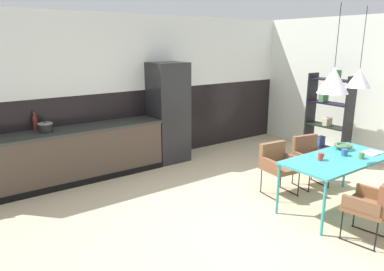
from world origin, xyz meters
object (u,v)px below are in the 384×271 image
(refrigerator_column, at_px, (168,113))
(pendant_lamp_over_table_near, at_px, (333,80))
(dining_table, at_px, (338,161))
(bottle_vinegar_dark, at_px, (35,123))
(armchair_far_side, at_px, (375,202))
(open_book, at_px, (371,153))
(mug_tall_blue, at_px, (345,152))
(fruit_bowl, at_px, (343,146))
(mug_white_ceramic, at_px, (321,157))
(pendant_lamp_over_table_far, at_px, (359,78))
(open_shelf_unit, at_px, (328,116))
(mug_wide_latte, at_px, (362,155))
(armchair_by_stool, at_px, (309,155))
(armchair_facing_counter, at_px, (277,161))
(cooking_pot, at_px, (46,128))

(refrigerator_column, height_order, pendant_lamp_over_table_near, pendant_lamp_over_table_near)
(dining_table, height_order, bottle_vinegar_dark, bottle_vinegar_dark)
(armchair_far_side, height_order, open_book, armchair_far_side)
(mug_tall_blue, distance_m, bottle_vinegar_dark, 4.67)
(fruit_bowl, relative_size, open_book, 0.85)
(pendant_lamp_over_table_near, bearing_deg, armchair_far_side, -97.75)
(mug_white_ceramic, bearing_deg, armchair_far_side, -99.96)
(refrigerator_column, relative_size, pendant_lamp_over_table_far, 1.82)
(armchair_far_side, xyz_separation_m, open_shelf_unit, (2.14, 2.09, 0.39))
(dining_table, xyz_separation_m, mug_wide_latte, (0.22, -0.19, 0.09))
(bottle_vinegar_dark, bearing_deg, mug_tall_blue, -45.67)
(pendant_lamp_over_table_near, bearing_deg, fruit_bowl, 16.09)
(refrigerator_column, relative_size, mug_wide_latte, 16.31)
(refrigerator_column, xyz_separation_m, armchair_by_stool, (1.17, -2.37, -0.45))
(armchair_facing_counter, height_order, fruit_bowl, fruit_bowl)
(dining_table, height_order, armchair_facing_counter, armchair_facing_counter)
(dining_table, xyz_separation_m, pendant_lamp_over_table_near, (-0.33, -0.02, 1.11))
(armchair_facing_counter, bearing_deg, refrigerator_column, -71.52)
(pendant_lamp_over_table_far, bearing_deg, mug_wide_latte, -115.27)
(armchair_by_stool, relative_size, pendant_lamp_over_table_near, 0.75)
(open_shelf_unit, bearing_deg, refrigerator_column, -126.19)
(open_shelf_unit, bearing_deg, bottle_vinegar_dark, -112.84)
(armchair_by_stool, bearing_deg, refrigerator_column, -52.32)
(open_shelf_unit, bearing_deg, mug_white_ceramic, -58.02)
(open_book, bearing_deg, cooking_pot, 137.46)
(refrigerator_column, height_order, bottle_vinegar_dark, refrigerator_column)
(dining_table, bearing_deg, armchair_facing_counter, 107.93)
(bottle_vinegar_dark, bearing_deg, armchair_facing_counter, -41.75)
(refrigerator_column, height_order, mug_wide_latte, refrigerator_column)
(mug_wide_latte, relative_size, mug_tall_blue, 0.90)
(armchair_far_side, distance_m, fruit_bowl, 1.31)
(armchair_by_stool, xyz_separation_m, open_book, (0.17, -0.90, 0.24))
(mug_tall_blue, height_order, bottle_vinegar_dark, bottle_vinegar_dark)
(mug_white_ceramic, relative_size, open_shelf_unit, 0.07)
(armchair_far_side, relative_size, pendant_lamp_over_table_far, 0.75)
(dining_table, relative_size, mug_white_ceramic, 14.23)
(cooking_pot, bearing_deg, fruit_bowl, -40.70)
(refrigerator_column, bearing_deg, dining_table, -76.40)
(bottle_vinegar_dark, relative_size, pendant_lamp_over_table_near, 0.29)
(bottle_vinegar_dark, bearing_deg, pendant_lamp_over_table_far, -44.03)
(armchair_far_side, height_order, mug_wide_latte, mug_wide_latte)
(open_book, bearing_deg, refrigerator_column, 112.18)
(armchair_by_stool, distance_m, mug_white_ceramic, 1.01)
(armchair_facing_counter, bearing_deg, fruit_bowl, 144.18)
(dining_table, xyz_separation_m, armchair_facing_counter, (-0.27, 0.83, -0.18))
(mug_tall_blue, bearing_deg, cooking_pot, 135.32)
(cooking_pot, distance_m, pendant_lamp_over_table_near, 4.22)
(armchair_facing_counter, distance_m, bottle_vinegar_dark, 3.83)
(open_book, bearing_deg, armchair_far_side, -148.49)
(open_shelf_unit, distance_m, pendant_lamp_over_table_near, 2.61)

